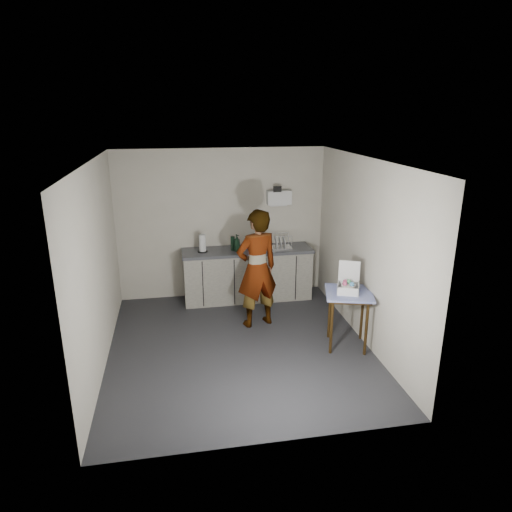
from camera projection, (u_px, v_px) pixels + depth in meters
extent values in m
plane|color=#2A2B30|center=(239.00, 346.00, 6.47)|extent=(4.00, 4.00, 0.00)
cube|color=beige|center=(222.00, 224.00, 7.93)|extent=(3.60, 0.02, 2.60)
cube|color=beige|center=(365.00, 252.00, 6.38)|extent=(0.02, 4.00, 2.60)
cube|color=beige|center=(98.00, 267.00, 5.77)|extent=(0.02, 4.00, 2.60)
cube|color=white|center=(237.00, 161.00, 5.67)|extent=(3.60, 4.00, 0.01)
cube|color=black|center=(248.00, 296.00, 8.12)|extent=(2.20, 0.52, 0.08)
cube|color=beige|center=(247.00, 275.00, 8.00)|extent=(2.20, 0.58, 0.86)
cube|color=#46484F|center=(247.00, 251.00, 7.86)|extent=(2.24, 0.62, 0.05)
cube|color=black|center=(203.00, 284.00, 7.59)|extent=(0.02, 0.01, 0.80)
cube|color=black|center=(234.00, 282.00, 7.68)|extent=(0.02, 0.01, 0.80)
cube|color=black|center=(266.00, 280.00, 7.77)|extent=(0.01, 0.01, 0.80)
cube|color=black|center=(296.00, 278.00, 7.86)|extent=(0.02, 0.01, 0.80)
cube|color=white|center=(279.00, 197.00, 7.90)|extent=(0.42, 0.16, 0.24)
cube|color=white|center=(278.00, 205.00, 7.99)|extent=(0.30, 0.06, 0.04)
cube|color=black|center=(277.00, 189.00, 7.76)|extent=(0.14, 0.02, 0.10)
cylinder|color=#33200B|center=(331.00, 328.00, 6.19)|extent=(0.04, 0.04, 0.75)
cylinder|color=#33200B|center=(366.00, 330.00, 6.14)|extent=(0.04, 0.04, 0.75)
cylinder|color=#33200B|center=(329.00, 314.00, 6.63)|extent=(0.04, 0.04, 0.75)
cylinder|color=#33200B|center=(362.00, 315.00, 6.58)|extent=(0.04, 0.04, 0.75)
cube|color=#33200B|center=(349.00, 295.00, 6.26)|extent=(0.69, 0.69, 0.04)
cube|color=#1B30A4|center=(349.00, 293.00, 6.25)|extent=(0.78, 0.78, 0.03)
imported|color=#B2A593|center=(257.00, 269.00, 6.87)|extent=(0.77, 0.61, 1.83)
imported|color=black|center=(237.00, 243.00, 7.70)|extent=(0.15, 0.16, 0.29)
cylinder|color=red|center=(248.00, 245.00, 7.87)|extent=(0.07, 0.07, 0.12)
cylinder|color=black|center=(233.00, 243.00, 7.76)|extent=(0.07, 0.07, 0.24)
cylinder|color=black|center=(203.00, 251.00, 7.70)|extent=(0.17, 0.17, 0.02)
cylinder|color=white|center=(202.00, 243.00, 7.66)|extent=(0.12, 0.12, 0.29)
cube|color=white|center=(281.00, 247.00, 7.93)|extent=(0.35, 0.26, 0.02)
cylinder|color=white|center=(274.00, 243.00, 7.76)|extent=(0.01, 0.01, 0.23)
cylinder|color=white|center=(292.00, 242.00, 7.81)|extent=(0.01, 0.01, 0.23)
cylinder|color=white|center=(271.00, 239.00, 7.97)|extent=(0.01, 0.01, 0.23)
cylinder|color=white|center=(288.00, 238.00, 8.02)|extent=(0.01, 0.01, 0.23)
cylinder|color=white|center=(276.00, 242.00, 7.88)|extent=(0.04, 0.19, 0.19)
cylinder|color=white|center=(280.00, 242.00, 7.89)|extent=(0.04, 0.19, 0.19)
cylinder|color=white|center=(284.00, 241.00, 7.90)|extent=(0.04, 0.19, 0.19)
cube|color=white|center=(348.00, 292.00, 6.24)|extent=(0.38, 0.38, 0.01)
cube|color=white|center=(348.00, 292.00, 6.09)|extent=(0.27, 0.12, 0.11)
cube|color=white|center=(348.00, 284.00, 6.35)|extent=(0.27, 0.12, 0.11)
cube|color=white|center=(338.00, 287.00, 6.25)|extent=(0.12, 0.27, 0.11)
cube|color=white|center=(359.00, 289.00, 6.20)|extent=(0.12, 0.27, 0.11)
cube|color=white|center=(349.00, 271.00, 6.30)|extent=(0.27, 0.12, 0.29)
cylinder|color=white|center=(348.00, 288.00, 6.22)|extent=(0.19, 0.19, 0.11)
sphere|color=#DE5284|center=(345.00, 284.00, 6.18)|extent=(0.07, 0.07, 0.07)
sphere|color=#509DDA|center=(352.00, 284.00, 6.16)|extent=(0.07, 0.07, 0.07)
sphere|color=#59D983|center=(349.00, 282.00, 6.25)|extent=(0.07, 0.07, 0.07)
sphere|color=#DE5284|center=(345.00, 282.00, 6.25)|extent=(0.07, 0.07, 0.07)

